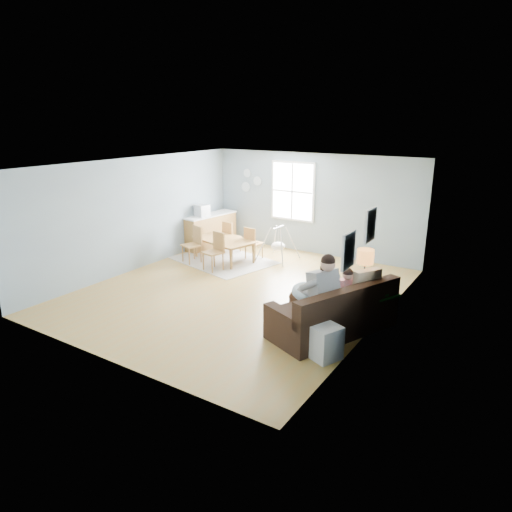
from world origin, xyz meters
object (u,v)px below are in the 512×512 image
Objects in this scene: chair_sw at (194,242)px; counter at (211,230)px; storage_cube at (323,341)px; toddler at (342,287)px; monitor at (202,210)px; father at (317,291)px; baby_swing at (278,246)px; sofa at (335,315)px; chair_nw at (230,235)px; chair_se at (216,249)px; dining_table at (223,250)px; chair_ne at (252,242)px; floor_lamp at (365,263)px.

counter is (-0.54, 1.36, -0.05)m from chair_sw.
counter reaches higher than storage_cube.
toddler is 2.27× the size of monitor.
baby_swing is at bearing 128.61° from father.
sofa is 2.81× the size of chair_nw.
counter reaches higher than chair_nw.
storage_cube is at bearing -55.45° from father.
baby_swing is (2.32, 0.23, -0.71)m from monitor.
chair_se is (-3.57, 1.87, -0.27)m from father.
father is 4.66m from dining_table.
father is 4.04m from chair_se.
chair_nw is at bearing 166.38° from chair_ne.
floor_lamp is 1.52× the size of chair_sw.
counter is at bearing 131.40° from chair_se.
sofa is at bearing -28.71° from monitor.
floor_lamp is 5.35m from chair_nw.
toddler is 6.00m from counter.
father is at bearing 124.55° from storage_cube.
chair_ne is at bearing 137.11° from father.
counter is at bearing 145.27° from father.
chair_sw reaches higher than chair_ne.
chair_nw is 1.01× the size of chair_ne.
floor_lamp is at bearing -30.91° from chair_ne.
chair_se reaches higher than storage_cube.
chair_sw is 2.34× the size of monitor.
toddler is 0.64× the size of floor_lamp.
toddler is 4.08m from chair_se.
chair_se is 2.33× the size of monitor.
father is 5.89m from monitor.
counter is at bearing 167.22° from chair_nw.
chair_se is 1.73m from baby_swing.
sofa is 1.04m from floor_lamp.
chair_sw is 1.21m from chair_nw.
chair_sw is (-4.42, 2.07, -0.27)m from father.
counter is at bearing 166.79° from chair_ne.
sofa is at bearing -14.59° from dining_table.
chair_sw reaches higher than storage_cube.
monitor reaches higher than chair_sw.
father is 2.46× the size of storage_cube.
dining_table is at bearing -26.35° from monitor.
monitor is 0.44× the size of baby_swing.
storage_cube is 0.71× the size of chair_ne.
chair_sw is 0.53× the size of counter.
counter is (-1.38, 1.57, -0.05)m from chair_se.
father is 4.48m from chair_ne.
dining_table is 1.85× the size of chair_nw.
chair_se is (-3.83, 1.62, 0.20)m from sofa.
father is 4.89m from chair_sw.
dining_table is at bearing -38.69° from counter.
chair_ne is (-3.71, 3.67, 0.22)m from storage_cube.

